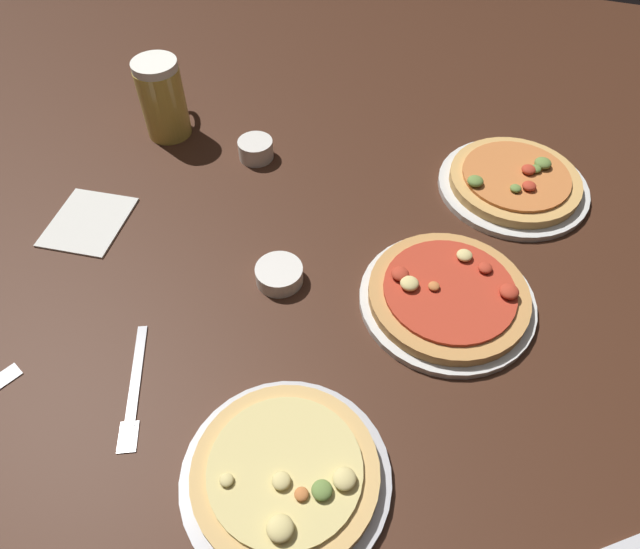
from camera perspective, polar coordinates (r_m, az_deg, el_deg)
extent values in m
cube|color=#3D2114|center=(0.93, 0.00, -1.38)|extent=(2.40, 2.40, 0.03)
cylinder|color=#B2B2B7|center=(0.75, -3.46, -19.75)|extent=(0.27, 0.27, 0.01)
cylinder|color=tan|center=(0.74, -3.52, -19.35)|extent=(0.23, 0.23, 0.02)
cylinder|color=#DBC67A|center=(0.73, -3.57, -19.02)|extent=(0.19, 0.19, 0.01)
ellipsoid|color=#C67038|center=(0.71, -1.88, -21.29)|extent=(0.02, 0.02, 0.01)
ellipsoid|color=#DBC67A|center=(0.72, -9.62, -19.73)|extent=(0.02, 0.02, 0.01)
ellipsoid|color=#DBC67A|center=(0.70, -4.05, -24.20)|extent=(0.03, 0.03, 0.02)
ellipsoid|color=#DBC67A|center=(0.71, -3.93, -20.07)|extent=(0.02, 0.02, 0.01)
ellipsoid|color=#DBC67A|center=(0.71, 2.48, -19.92)|extent=(0.03, 0.03, 0.01)
ellipsoid|color=olive|center=(0.71, 0.20, -20.95)|extent=(0.03, 0.03, 0.01)
cylinder|color=silver|center=(1.13, 18.87, 8.42)|extent=(0.28, 0.28, 0.01)
cylinder|color=tan|center=(1.12, 19.06, 8.99)|extent=(0.24, 0.24, 0.02)
cylinder|color=#C67038|center=(1.11, 19.22, 9.45)|extent=(0.20, 0.20, 0.01)
ellipsoid|color=olive|center=(1.14, 21.59, 10.42)|extent=(0.03, 0.03, 0.02)
ellipsoid|color=olive|center=(1.07, 19.17, 8.23)|extent=(0.02, 0.02, 0.01)
ellipsoid|color=#B73823|center=(1.12, 20.34, 9.92)|extent=(0.03, 0.03, 0.01)
ellipsoid|color=olive|center=(1.12, 20.93, 9.95)|extent=(0.02, 0.02, 0.01)
ellipsoid|color=olive|center=(1.06, 15.42, 9.09)|extent=(0.03, 0.03, 0.01)
ellipsoid|color=#B73823|center=(1.08, 20.38, 8.38)|extent=(0.02, 0.02, 0.01)
cylinder|color=silver|center=(0.91, 12.67, -2.57)|extent=(0.27, 0.27, 0.01)
cylinder|color=tan|center=(0.90, 12.83, -1.99)|extent=(0.25, 0.25, 0.02)
cylinder|color=#B73823|center=(0.89, 12.97, -1.51)|extent=(0.20, 0.20, 0.01)
ellipsoid|color=#C67038|center=(0.88, 11.44, -1.16)|extent=(0.02, 0.02, 0.01)
ellipsoid|color=#B73823|center=(0.92, 16.36, 0.64)|extent=(0.02, 0.02, 0.01)
ellipsoid|color=#DBC67A|center=(0.93, 14.39, 1.89)|extent=(0.03, 0.03, 0.01)
ellipsoid|color=#B73823|center=(0.88, 8.10, 0.07)|extent=(0.03, 0.03, 0.01)
ellipsoid|color=#DBC67A|center=(0.87, 9.03, -0.89)|extent=(0.03, 0.03, 0.01)
ellipsoid|color=#B73823|center=(0.90, 18.57, -1.63)|extent=(0.03, 0.03, 0.01)
cylinder|color=gold|center=(1.21, -15.55, 16.41)|extent=(0.09, 0.09, 0.14)
cylinder|color=white|center=(1.17, -16.40, 19.60)|extent=(0.09, 0.09, 0.02)
torus|color=silver|center=(1.25, -14.92, 17.86)|extent=(0.03, 0.09, 0.09)
cylinder|color=silver|center=(0.91, -4.14, 0.01)|extent=(0.08, 0.08, 0.03)
cylinder|color=silver|center=(1.14, -6.51, 12.46)|extent=(0.07, 0.07, 0.04)
cube|color=silver|center=(1.09, -22.27, 5.17)|extent=(0.14, 0.16, 0.01)
cube|color=silver|center=(0.86, -18.06, -9.41)|extent=(0.08, 0.15, 0.01)
cube|color=silver|center=(0.82, -18.84, -15.21)|extent=(0.04, 0.05, 0.00)
cube|color=silver|center=(0.93, -29.30, -9.04)|extent=(0.04, 0.05, 0.00)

